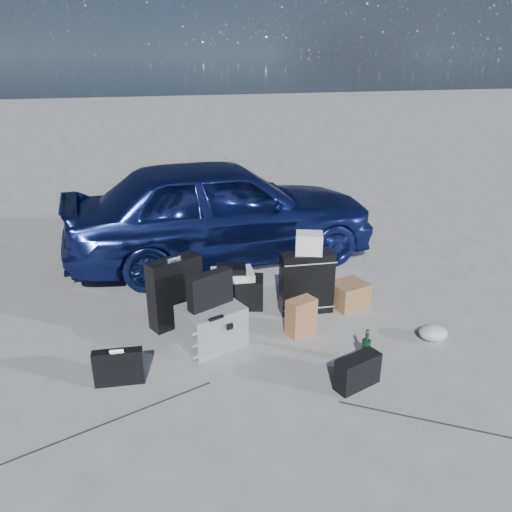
{
  "coord_description": "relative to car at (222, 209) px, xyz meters",
  "views": [
    {
      "loc": [
        -1.23,
        -3.54,
        2.46
      ],
      "look_at": [
        0.04,
        0.85,
        0.61
      ],
      "focal_mm": 35.0,
      "sensor_mm": 36.0,
      "label": 1
    }
  ],
  "objects": [
    {
      "name": "duffel_bag",
      "position": [
        -0.19,
        -1.34,
        -0.49
      ],
      "size": [
        0.69,
        0.45,
        0.32
      ],
      "primitive_type": "cube",
      "rotation": [
        0.0,
        0.0,
        -0.3
      ],
      "color": "black",
      "rests_on": "ground"
    },
    {
      "name": "kraft_bag",
      "position": [
        0.29,
        -2.06,
        -0.48
      ],
      "size": [
        0.3,
        0.24,
        0.36
      ],
      "primitive_type": "cube",
      "rotation": [
        0.0,
        0.0,
        0.33
      ],
      "color": "#AD704B",
      "rests_on": "ground"
    },
    {
      "name": "green_bottle",
      "position": [
        0.65,
        -2.67,
        -0.5
      ],
      "size": [
        0.1,
        0.1,
        0.3
      ],
      "primitive_type": "cylinder",
      "rotation": [
        0.0,
        0.0,
        -0.36
      ],
      "color": "black",
      "rests_on": "ground"
    },
    {
      "name": "suitcase_left",
      "position": [
        -0.81,
        -1.54,
        -0.31
      ],
      "size": [
        0.56,
        0.39,
        0.68
      ],
      "primitive_type": "cube",
      "rotation": [
        0.0,
        0.0,
        0.42
      ],
      "color": "black",
      "rests_on": "ground"
    },
    {
      "name": "car",
      "position": [
        0.0,
        0.0,
        0.0
      ],
      "size": [
        3.9,
        1.7,
        1.31
      ],
      "primitive_type": "imported",
      "rotation": [
        0.0,
        0.0,
        1.61
      ],
      "color": "navy",
      "rests_on": "ground"
    },
    {
      "name": "briefcase",
      "position": [
        -1.38,
        -2.39,
        -0.5
      ],
      "size": [
        0.4,
        0.13,
        0.3
      ],
      "primitive_type": "cube",
      "rotation": [
        0.0,
        0.0,
        -0.11
      ],
      "color": "black",
      "rests_on": "ground"
    },
    {
      "name": "plastic_bag",
      "position": [
        1.43,
        -2.51,
        -0.58
      ],
      "size": [
        0.3,
        0.26,
        0.15
      ],
      "primitive_type": "ellipsoid",
      "rotation": [
        0.0,
        0.0,
        -0.16
      ],
      "color": "silver",
      "rests_on": "ground"
    },
    {
      "name": "flat_box_black",
      "position": [
        -0.2,
        -1.35,
        -0.23
      ],
      "size": [
        0.34,
        0.27,
        0.06
      ],
      "primitive_type": "cube",
      "rotation": [
        0.0,
        0.0,
        -0.21
      ],
      "color": "black",
      "rests_on": "flat_box_white"
    },
    {
      "name": "messenger_bag",
      "position": [
        0.43,
        -2.95,
        -0.52
      ],
      "size": [
        0.41,
        0.26,
        0.27
      ],
      "primitive_type": "cube",
      "rotation": [
        0.0,
        0.0,
        0.32
      ],
      "color": "black",
      "rests_on": "ground"
    },
    {
      "name": "laptop_bag",
      "position": [
        -0.55,
        -1.99,
        -0.12
      ],
      "size": [
        0.43,
        0.27,
        0.32
      ],
      "primitive_type": "cube",
      "rotation": [
        0.0,
        0.0,
        0.42
      ],
      "color": "black",
      "rests_on": "pelican_case"
    },
    {
      "name": "white_carton",
      "position": [
        0.51,
        -1.65,
        0.09
      ],
      "size": [
        0.32,
        0.29,
        0.21
      ],
      "primitive_type": "cube",
      "rotation": [
        0.0,
        0.0,
        -0.37
      ],
      "color": "white",
      "rests_on": "suitcase_right"
    },
    {
      "name": "flat_box_white",
      "position": [
        -0.19,
        -1.33,
        -0.3
      ],
      "size": [
        0.46,
        0.37,
        0.07
      ],
      "primitive_type": "cube",
      "rotation": [
        0.0,
        0.0,
        -0.11
      ],
      "color": "white",
      "rests_on": "duffel_bag"
    },
    {
      "name": "cardboard_box",
      "position": [
        0.97,
        -1.68,
        -0.52
      ],
      "size": [
        0.41,
        0.38,
        0.26
      ],
      "primitive_type": "cube",
      "rotation": [
        0.0,
        0.0,
        0.25
      ],
      "color": "#9C7244",
      "rests_on": "ground"
    },
    {
      "name": "suitcase_right",
      "position": [
        0.5,
        -1.66,
        -0.34
      ],
      "size": [
        0.55,
        0.24,
        0.64
      ],
      "primitive_type": "cube",
      "rotation": [
        0.0,
        0.0,
        -0.09
      ],
      "color": "black",
      "rests_on": "ground"
    },
    {
      "name": "ground",
      "position": [
        -0.03,
        -2.36,
        -0.65
      ],
      "size": [
        60.0,
        60.0,
        0.0
      ],
      "primitive_type": "plane",
      "color": "#A2A39E",
      "rests_on": "ground"
    },
    {
      "name": "pelican_case",
      "position": [
        -0.55,
        -2.01,
        -0.47
      ],
      "size": [
        0.63,
        0.57,
        0.38
      ],
      "primitive_type": "cube",
      "rotation": [
        0.0,
        0.0,
        0.34
      ],
      "color": "gray",
      "rests_on": "ground"
    }
  ]
}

